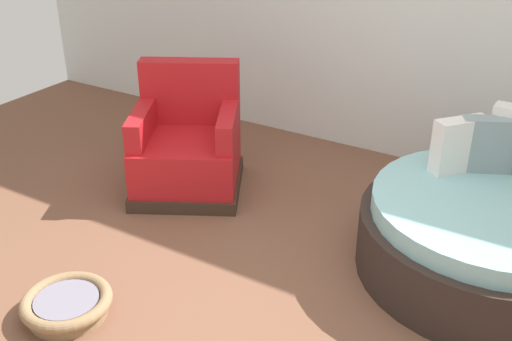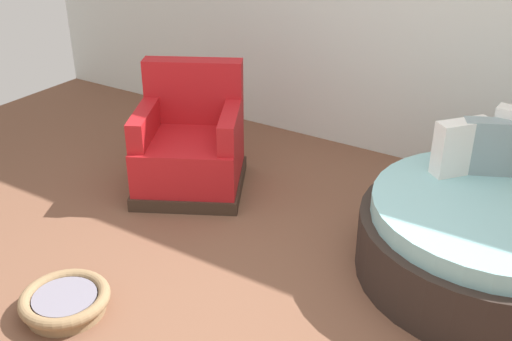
# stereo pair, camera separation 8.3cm
# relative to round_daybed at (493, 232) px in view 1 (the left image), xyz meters

# --- Properties ---
(ground_plane) EXTENTS (8.00, 8.00, 0.02)m
(ground_plane) POSITION_rel_round_daybed_xyz_m (-1.01, -1.08, -0.28)
(ground_plane) COLOR brown
(round_daybed) EXTENTS (1.60, 1.60, 0.92)m
(round_daybed) POSITION_rel_round_daybed_xyz_m (0.00, 0.00, 0.00)
(round_daybed) COLOR #2D231E
(round_daybed) RESTS_ON ground_plane
(red_armchair) EXTENTS (1.08, 1.08, 0.94)m
(red_armchair) POSITION_rel_round_daybed_xyz_m (-2.25, -0.07, 0.06)
(red_armchair) COLOR #38281E
(red_armchair) RESTS_ON ground_plane
(pet_basket) EXTENTS (0.51, 0.51, 0.13)m
(pet_basket) POSITION_rel_round_daybed_xyz_m (-1.93, -1.66, -0.20)
(pet_basket) COLOR #8E704C
(pet_basket) RESTS_ON ground_plane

